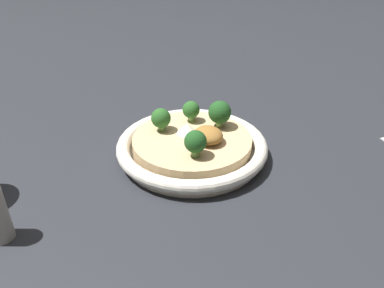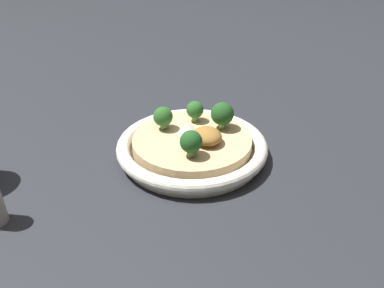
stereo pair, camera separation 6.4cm
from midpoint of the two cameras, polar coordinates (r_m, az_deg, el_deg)
The scene contains 8 objects.
ground_plane at distance 0.65m, azimuth 2.81°, elevation -1.84°, with size 6.00×6.00×0.00m, color #23262B.
risotto_bowl at distance 0.64m, azimuth 2.85°, elevation -0.41°, with size 0.26×0.26×0.04m.
cheese_sprinkle at distance 0.64m, azimuth 2.09°, elevation 2.34°, with size 0.04×0.04×0.02m.
crispy_onion_garnish at distance 0.61m, azimuth 5.31°, elevation 1.14°, with size 0.05×0.05×0.03m.
broccoli_right at distance 0.57m, azimuth 3.06°, elevation 0.17°, with size 0.04×0.04×0.04m.
broccoli_front_left at distance 0.65m, azimuth -1.63°, elevation 4.08°, with size 0.03×0.03×0.04m.
broccoli_left at distance 0.67m, azimuth 3.17°, elevation 5.11°, with size 0.03×0.03×0.04m.
broccoli_back_left at distance 0.65m, azimuth 7.45°, elevation 4.48°, with size 0.04×0.04×0.05m.
Camera 2 is at (0.52, -0.18, 0.35)m, focal length 35.00 mm.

